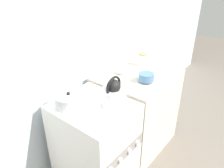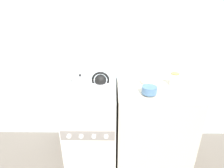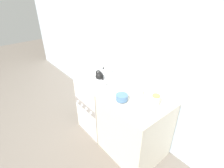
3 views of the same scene
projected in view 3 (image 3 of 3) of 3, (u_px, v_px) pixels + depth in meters
ground_plane at (87, 133)px, 2.88m from camera, size 12.00×12.00×0.00m
wall_back at (123, 51)px, 2.67m from camera, size 7.00×0.06×2.50m
stove at (102, 104)px, 2.84m from camera, size 0.55×0.66×0.88m
counter at (134, 127)px, 2.38m from camera, size 0.81×0.68×0.90m
kettle at (100, 81)px, 2.42m from camera, size 0.25×0.20×0.25m
cooking_pot at (103, 72)px, 2.75m from camera, size 0.22×0.22×0.13m
enamel_bowl at (122, 97)px, 2.11m from camera, size 0.15×0.15×0.09m
small_ceramic_bowl at (139, 91)px, 2.28m from camera, size 0.12×0.12×0.04m
storage_jar at (155, 100)px, 2.02m from camera, size 0.10×0.10×0.14m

